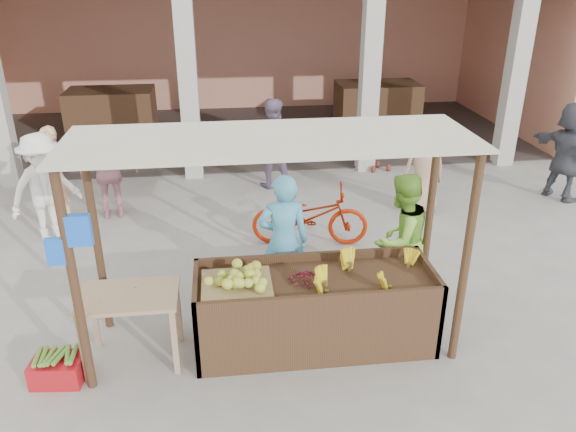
{
  "coord_description": "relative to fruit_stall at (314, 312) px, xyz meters",
  "views": [
    {
      "loc": [
        -0.42,
        -5.14,
        3.92
      ],
      "look_at": [
        0.35,
        1.2,
        1.03
      ],
      "focal_mm": 35.0,
      "sensor_mm": 36.0,
      "label": 1
    }
  ],
  "objects": [
    {
      "name": "ground",
      "position": [
        -0.5,
        0.0,
        -0.4
      ],
      "size": [
        60.0,
        60.0,
        0.0
      ],
      "primitive_type": "plane",
      "color": "gray",
      "rests_on": "ground"
    },
    {
      "name": "market_building",
      "position": [
        -0.45,
        8.93,
        2.3
      ],
      "size": [
        14.4,
        6.4,
        4.2
      ],
      "color": "tan",
      "rests_on": "ground"
    },
    {
      "name": "fruit_stall",
      "position": [
        0.0,
        0.0,
        0.0
      ],
      "size": [
        2.6,
        0.95,
        0.8
      ],
      "primitive_type": "cube",
      "color": "#462E1C",
      "rests_on": "ground"
    },
    {
      "name": "stall_awning",
      "position": [
        -0.51,
        0.06,
        1.58
      ],
      "size": [
        4.09,
        1.35,
        2.39
      ],
      "color": "#462E1C",
      "rests_on": "ground"
    },
    {
      "name": "banana_heap",
      "position": [
        0.55,
        -0.03,
        0.51
      ],
      "size": [
        1.16,
        0.64,
        0.21
      ],
      "primitive_type": null,
      "color": "yellow",
      "rests_on": "fruit_stall"
    },
    {
      "name": "melon_tray",
      "position": [
        -0.84,
        -0.04,
        0.49
      ],
      "size": [
        0.73,
        0.64,
        0.2
      ],
      "color": "#937A4C",
      "rests_on": "fruit_stall"
    },
    {
      "name": "berry_heap",
      "position": [
        -0.11,
        -0.01,
        0.46
      ],
      "size": [
        0.4,
        0.32,
        0.13
      ],
      "primitive_type": "ellipsoid",
      "color": "maroon",
      "rests_on": "fruit_stall"
    },
    {
      "name": "side_table",
      "position": [
        -1.95,
        -0.06,
        0.28
      ],
      "size": [
        1.01,
        0.67,
        0.81
      ],
      "rotation": [
        0.0,
        0.0,
        0.0
      ],
      "color": "tan",
      "rests_on": "ground"
    },
    {
      "name": "papaya_pile",
      "position": [
        -1.95,
        -0.06,
        0.52
      ],
      "size": [
        0.75,
        0.43,
        0.21
      ],
      "primitive_type": null,
      "color": "#58902F",
      "rests_on": "side_table"
    },
    {
      "name": "red_crate",
      "position": [
        -2.7,
        -0.32,
        -0.27
      ],
      "size": [
        0.54,
        0.41,
        0.26
      ],
      "primitive_type": "cube",
      "rotation": [
        0.0,
        0.0,
        -0.1
      ],
      "color": "#B6131A",
      "rests_on": "ground"
    },
    {
      "name": "plantain_bundle",
      "position": [
        -2.7,
        -0.32,
        -0.1
      ],
      "size": [
        0.39,
        0.27,
        0.08
      ],
      "primitive_type": null,
      "color": "#5A8831",
      "rests_on": "red_crate"
    },
    {
      "name": "produce_sacks",
      "position": [
        2.2,
        5.52,
        -0.11
      ],
      "size": [
        0.94,
        0.71,
        0.57
      ],
      "color": "maroon",
      "rests_on": "ground"
    },
    {
      "name": "vendor_blue",
      "position": [
        -0.25,
        0.85,
        0.51
      ],
      "size": [
        0.7,
        0.52,
        1.83
      ],
      "primitive_type": "imported",
      "rotation": [
        0.0,
        0.0,
        3.12
      ],
      "color": "#50B1D8",
      "rests_on": "ground"
    },
    {
      "name": "vendor_green",
      "position": [
        1.18,
        0.77,
        0.49
      ],
      "size": [
        0.99,
        0.87,
        1.77
      ],
      "primitive_type": "imported",
      "rotation": [
        0.0,
        0.0,
        3.7
      ],
      "color": "#87CB3E",
      "rests_on": "ground"
    },
    {
      "name": "motorcycle",
      "position": [
        0.33,
        2.42,
        0.08
      ],
      "size": [
        0.88,
        1.89,
        0.95
      ],
      "primitive_type": "imported",
      "rotation": [
        0.0,
        0.0,
        1.43
      ],
      "color": "#A92005",
      "rests_on": "ground"
    },
    {
      "name": "shopper_a",
      "position": [
        -3.59,
        3.03,
        0.52
      ],
      "size": [
        1.26,
        1.23,
        1.83
      ],
      "primitive_type": "imported",
      "rotation": [
        0.0,
        0.0,
        0.74
      ],
      "color": "white",
      "rests_on": "ground"
    },
    {
      "name": "shopper_b",
      "position": [
        -2.78,
        3.82,
        0.43
      ],
      "size": [
        1.04,
        0.64,
        1.67
      ],
      "primitive_type": "imported",
      "rotation": [
        0.0,
        0.0,
        3.26
      ],
      "color": "pink",
      "rests_on": "ground"
    },
    {
      "name": "shopper_c",
      "position": [
        2.42,
        3.4,
        0.44
      ],
      "size": [
        0.84,
        0.57,
        1.68
      ],
      "primitive_type": "imported",
      "rotation": [
        0.0,
        0.0,
        3.2
      ],
      "color": "tan",
      "rests_on": "ground"
    },
    {
      "name": "shopper_d",
      "position": [
        5.15,
        3.69,
        0.53
      ],
      "size": [
        1.34,
        1.85,
        1.85
      ],
      "primitive_type": "imported",
      "rotation": [
        0.0,
        0.0,
        1.99
      ],
      "color": "#474952",
      "rests_on": "ground"
    },
    {
      "name": "shopper_e",
      "position": [
        -3.69,
        3.96,
        0.4
      ],
      "size": [
        0.71,
        0.62,
        1.61
      ],
      "primitive_type": "imported",
      "rotation": [
        0.0,
        0.0,
        -0.33
      ],
      "color": "#E7B27D",
      "rests_on": "ground"
    },
    {
      "name": "shopper_f",
      "position": [
        -0.0,
        4.91,
        0.52
      ],
      "size": [
        0.94,
        0.59,
        1.85
      ],
      "primitive_type": "imported",
      "rotation": [
        0.0,
        0.0,
        3.06
      ],
      "color": "slate",
      "rests_on": "ground"
    }
  ]
}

